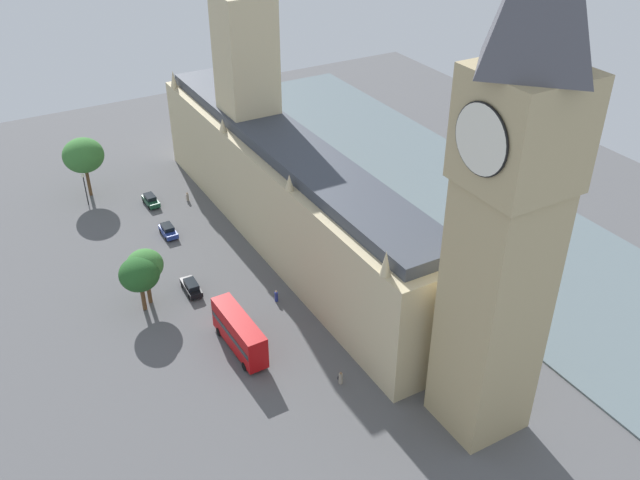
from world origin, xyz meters
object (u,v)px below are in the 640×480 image
(pedestrian_leading, at_px, (187,197))
(plane_tree_near_tower, at_px, (145,265))
(parliament_building, at_px, (283,182))
(pedestrian_corner, at_px, (341,378))
(street_lamp_slot_10, at_px, (84,183))
(car_blue_by_river_gate, at_px, (168,230))
(clock_tower, at_px, (514,182))
(car_dark_green_opposite_hall, at_px, (151,200))
(double_decker_bus_under_trees, at_px, (239,332))
(plane_tree_midblock, at_px, (83,155))
(plane_tree_far_end, at_px, (139,274))
(pedestrian_trailing, at_px, (276,296))
(car_black_kerbside, at_px, (191,287))

(pedestrian_leading, distance_m, plane_tree_near_tower, 28.20)
(parliament_building, relative_size, pedestrian_corner, 42.04)
(parliament_building, bearing_deg, street_lamp_slot_10, -46.13)
(pedestrian_corner, height_order, pedestrian_leading, pedestrian_corner)
(car_blue_by_river_gate, bearing_deg, parliament_building, 149.70)
(clock_tower, height_order, car_blue_by_river_gate, clock_tower)
(parliament_building, height_order, car_dark_green_opposite_hall, parliament_building)
(double_decker_bus_under_trees, relative_size, pedestrian_leading, 6.75)
(plane_tree_midblock, distance_m, plane_tree_far_end, 35.22)
(car_blue_by_river_gate, xyz_separation_m, pedestrian_trailing, (-6.96, 22.97, -0.14))
(clock_tower, height_order, plane_tree_midblock, clock_tower)
(car_black_kerbside, bearing_deg, pedestrian_corner, -69.42)
(clock_tower, height_order, plane_tree_far_end, clock_tower)
(double_decker_bus_under_trees, bearing_deg, plane_tree_far_end, -61.51)
(pedestrian_trailing, xyz_separation_m, plane_tree_near_tower, (14.63, -8.04, 5.08))
(car_dark_green_opposite_hall, distance_m, pedestrian_leading, 5.97)
(clock_tower, distance_m, car_blue_by_river_gate, 60.96)
(double_decker_bus_under_trees, height_order, plane_tree_near_tower, plane_tree_near_tower)
(pedestrian_corner, xyz_separation_m, pedestrian_trailing, (-0.59, -17.49, -0.01))
(parliament_building, height_order, double_decker_bus_under_trees, parliament_building)
(car_black_kerbside, bearing_deg, plane_tree_near_tower, 175.09)
(pedestrian_trailing, height_order, plane_tree_midblock, plane_tree_midblock)
(street_lamp_slot_10, bearing_deg, car_blue_by_river_gate, 117.74)
(car_dark_green_opposite_hall, bearing_deg, pedestrian_trailing, 97.96)
(pedestrian_leading, bearing_deg, pedestrian_trailing, 142.56)
(clock_tower, relative_size, plane_tree_midblock, 5.39)
(pedestrian_leading, bearing_deg, double_decker_bus_under_trees, 130.46)
(parliament_building, xyz_separation_m, pedestrian_leading, (9.02, -17.86, -8.53))
(double_decker_bus_under_trees, height_order, pedestrian_leading, double_decker_bus_under_trees)
(pedestrian_leading, xyz_separation_m, plane_tree_midblock, (13.51, -10.07, 6.61))
(pedestrian_leading, relative_size, plane_tree_midblock, 0.15)
(pedestrian_leading, bearing_deg, pedestrian_corner, 141.53)
(pedestrian_leading, bearing_deg, car_dark_green_opposite_hall, 35.00)
(double_decker_bus_under_trees, relative_size, pedestrian_trailing, 6.32)
(pedestrian_trailing, relative_size, plane_tree_near_tower, 0.21)
(car_blue_by_river_gate, bearing_deg, street_lamp_slot_10, -62.58)
(double_decker_bus_under_trees, distance_m, pedestrian_trailing, 10.52)
(car_blue_by_river_gate, bearing_deg, plane_tree_midblock, -69.87)
(car_black_kerbside, height_order, street_lamp_slot_10, street_lamp_slot_10)
(parliament_building, bearing_deg, plane_tree_near_tower, 14.60)
(pedestrian_leading, bearing_deg, street_lamp_slot_10, 26.70)
(car_blue_by_river_gate, bearing_deg, pedestrian_corner, 98.62)
(double_decker_bus_under_trees, xyz_separation_m, plane_tree_far_end, (7.66, -13.32, 2.93))
(plane_tree_midblock, relative_size, plane_tree_near_tower, 1.29)
(parliament_building, bearing_deg, plane_tree_midblock, -51.12)
(pedestrian_trailing, distance_m, plane_tree_near_tower, 17.45)
(clock_tower, distance_m, plane_tree_far_end, 49.35)
(pedestrian_corner, height_order, plane_tree_far_end, plane_tree_far_end)
(car_black_kerbside, relative_size, plane_tree_near_tower, 0.60)
(car_dark_green_opposite_hall, height_order, car_black_kerbside, same)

